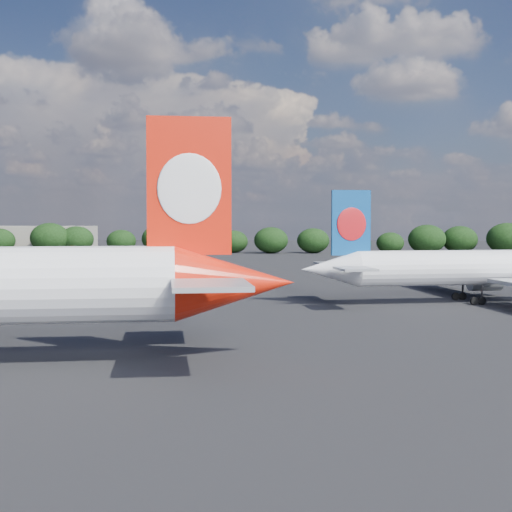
{
  "coord_description": "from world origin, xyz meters",
  "views": [
    {
      "loc": [
        17.82,
        -32.91,
        10.36
      ],
      "look_at": [
        16.0,
        12.0,
        8.0
      ],
      "focal_mm": 50.0,
      "sensor_mm": 36.0,
      "label": 1
    }
  ],
  "objects": [
    {
      "name": "ground",
      "position": [
        0.0,
        60.0,
        0.0
      ],
      "size": [
        500.0,
        500.0,
        0.0
      ],
      "primitive_type": "plane",
      "color": "black",
      "rests_on": "ground"
    },
    {
      "name": "china_southern_airliner",
      "position": [
        41.27,
        55.95,
        4.19
      ],
      "size": [
        42.03,
        40.17,
        13.77
      ],
      "color": "white",
      "rests_on": "ground"
    },
    {
      "name": "terminal_building",
      "position": [
        -65.0,
        192.0,
        4.0
      ],
      "size": [
        42.0,
        16.0,
        8.0
      ],
      "color": "gray",
      "rests_on": "ground"
    },
    {
      "name": "highway_sign",
      "position": [
        -18.0,
        176.0,
        3.13
      ],
      "size": [
        6.0,
        0.3,
        4.5
      ],
      "color": "#156A20",
      "rests_on": "ground"
    },
    {
      "name": "billboard_yellow",
      "position": [
        12.0,
        182.0,
        3.87
      ],
      "size": [
        5.0,
        0.3,
        5.5
      ],
      "color": "gold",
      "rests_on": "ground"
    },
    {
      "name": "horizon_treeline",
      "position": [
        7.69,
        180.79,
        3.96
      ],
      "size": [
        201.62,
        15.29,
        9.18
      ],
      "color": "black",
      "rests_on": "ground"
    }
  ]
}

